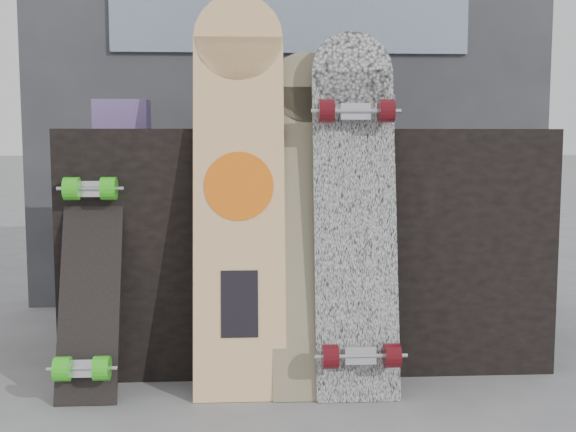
{
  "coord_description": "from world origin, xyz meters",
  "views": [
    {
      "loc": [
        -0.21,
        -2.04,
        0.77
      ],
      "look_at": [
        -0.07,
        0.2,
        0.53
      ],
      "focal_mm": 45.0,
      "sensor_mm": 36.0,
      "label": 1
    }
  ],
  "objects": [
    {
      "name": "longboard_celtic",
      "position": [
        -0.01,
        0.14,
        0.55
      ],
      "size": [
        0.23,
        0.27,
        1.04
      ],
      "rotation": [
        -0.24,
        0.0,
        0.0
      ],
      "color": "beige",
      "rests_on": "ground"
    },
    {
      "name": "booth",
      "position": [
        0.0,
        1.35,
        1.1
      ],
      "size": [
        2.4,
        0.22,
        2.2
      ],
      "color": "#35353A",
      "rests_on": "ground"
    },
    {
      "name": "merch_box_flat",
      "position": [
        0.08,
        0.66,
        0.83
      ],
      "size": [
        0.22,
        0.1,
        0.06
      ],
      "primitive_type": "cube",
      "color": "#D1B78C",
      "rests_on": "vendor_table"
    },
    {
      "name": "ground",
      "position": [
        0.0,
        0.0,
        0.0
      ],
      "size": [
        60.0,
        60.0,
        0.0
      ],
      "primitive_type": "plane",
      "color": "slate",
      "rests_on": "ground"
    },
    {
      "name": "longboard_geisha",
      "position": [
        -0.23,
        0.14,
        0.64
      ],
      "size": [
        0.28,
        0.26,
        1.22
      ],
      "rotation": [
        -0.2,
        0.0,
        0.0
      ],
      "color": "beige",
      "rests_on": "ground"
    },
    {
      "name": "merch_box_small",
      "position": [
        0.24,
        0.51,
        0.86
      ],
      "size": [
        0.14,
        0.14,
        0.12
      ],
      "primitive_type": "cube",
      "color": "#603772",
      "rests_on": "vendor_table"
    },
    {
      "name": "vendor_table",
      "position": [
        0.0,
        0.5,
        0.4
      ],
      "size": [
        1.6,
        0.6,
        0.8
      ],
      "primitive_type": "cube",
      "color": "black",
      "rests_on": "ground"
    },
    {
      "name": "skateboard_dark",
      "position": [
        -0.67,
        0.13,
        0.4
      ],
      "size": [
        0.18,
        0.34,
        0.79
      ],
      "rotation": [
        -0.34,
        0.0,
        0.0
      ],
      "color": "black",
      "rests_on": "ground"
    },
    {
      "name": "merch_box_purple",
      "position": [
        -0.62,
        0.46,
        0.85
      ],
      "size": [
        0.18,
        0.12,
        0.1
      ],
      "primitive_type": "cube",
      "color": "#603772",
      "rests_on": "vendor_table"
    },
    {
      "name": "longboard_cascadia",
      "position": [
        0.12,
        0.09,
        0.57
      ],
      "size": [
        0.25,
        0.3,
        1.1
      ],
      "rotation": [
        -0.2,
        0.0,
        0.0
      ],
      "color": "white",
      "rests_on": "ground"
    }
  ]
}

